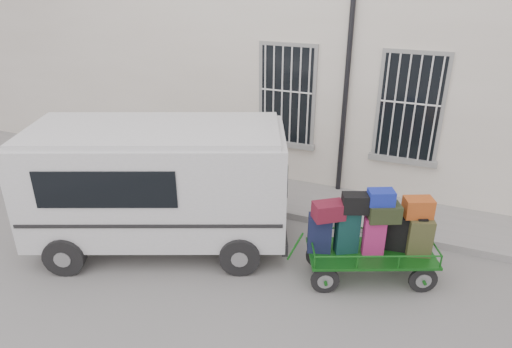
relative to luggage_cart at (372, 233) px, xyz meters
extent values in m
plane|color=slate|center=(-2.14, 0.07, -0.90)|extent=(80.00, 80.00, 0.00)
cube|color=beige|center=(-2.14, 5.57, 2.10)|extent=(24.00, 5.00, 6.00)
cylinder|color=black|center=(-1.19, 2.99, 1.90)|extent=(0.11, 0.11, 5.60)
cube|color=black|center=(-2.54, 3.05, 1.35)|extent=(1.20, 0.08, 2.20)
cube|color=gray|center=(-2.54, 3.03, 0.19)|extent=(1.45, 0.22, 0.12)
cube|color=black|center=(0.16, 3.05, 1.35)|extent=(1.20, 0.08, 2.20)
cube|color=gray|center=(0.16, 3.03, 0.19)|extent=(1.45, 0.22, 0.12)
cube|color=gray|center=(-2.14, 2.27, -0.83)|extent=(24.00, 1.70, 0.15)
cylinder|color=black|center=(-0.58, -0.65, -0.67)|extent=(0.46, 0.24, 0.47)
cylinder|color=gray|center=(-0.58, -0.65, -0.67)|extent=(0.27, 0.18, 0.26)
cylinder|color=black|center=(-0.86, 0.01, -0.67)|extent=(0.46, 0.24, 0.47)
cylinder|color=gray|center=(-0.86, 0.01, -0.67)|extent=(0.27, 0.18, 0.26)
cylinder|color=black|center=(0.91, -0.03, -0.67)|extent=(0.46, 0.24, 0.47)
cylinder|color=gray|center=(0.91, -0.03, -0.67)|extent=(0.27, 0.18, 0.26)
cylinder|color=black|center=(0.63, 0.64, -0.67)|extent=(0.46, 0.24, 0.47)
cylinder|color=gray|center=(0.63, 0.64, -0.67)|extent=(0.27, 0.18, 0.26)
cube|color=#145816|center=(0.02, -0.01, -0.38)|extent=(2.29, 1.68, 0.05)
cylinder|color=#145816|center=(-1.16, -0.50, -0.24)|extent=(0.27, 0.14, 0.53)
cube|color=#111933|center=(-0.81, -0.27, -0.03)|extent=(0.45, 0.37, 0.66)
cube|color=black|center=(-0.81, -0.27, 0.31)|extent=(0.19, 0.18, 0.03)
cube|color=#0E332D|center=(-0.38, -0.13, 0.03)|extent=(0.43, 0.37, 0.77)
cube|color=black|center=(-0.38, -0.13, 0.43)|extent=(0.18, 0.16, 0.03)
cube|color=maroon|center=(0.05, -0.05, -0.02)|extent=(0.39, 0.30, 0.68)
cube|color=black|center=(0.05, -0.05, 0.34)|extent=(0.16, 0.14, 0.03)
cube|color=black|center=(0.38, 0.28, -0.04)|extent=(0.40, 0.29, 0.63)
cube|color=black|center=(0.38, 0.28, 0.29)|extent=(0.19, 0.18, 0.03)
cube|color=#38391C|center=(0.74, 0.24, -0.03)|extent=(0.45, 0.37, 0.65)
cube|color=black|center=(0.74, 0.24, 0.31)|extent=(0.20, 0.18, 0.03)
cube|color=#4D0F0F|center=(-0.68, -0.31, 0.44)|extent=(0.58, 0.54, 0.28)
cube|color=black|center=(-0.25, -0.11, 0.57)|extent=(0.58, 0.43, 0.31)
cube|color=black|center=(0.15, 0.01, 0.42)|extent=(0.60, 0.50, 0.29)
cube|color=maroon|center=(0.65, 0.33, 0.45)|extent=(0.54, 0.45, 0.32)
cube|color=navy|center=(0.08, 0.00, 0.69)|extent=(0.48, 0.41, 0.24)
cube|color=silver|center=(-3.86, -0.38, 0.44)|extent=(5.02, 3.59, 1.88)
cube|color=silver|center=(-3.86, -0.38, 1.42)|extent=(4.76, 3.36, 0.10)
cube|color=black|center=(-5.98, -1.24, 0.80)|extent=(0.83, 1.67, 0.79)
cube|color=black|center=(-4.07, -1.54, 0.75)|extent=(2.15, 0.91, 0.65)
cube|color=black|center=(-1.72, 0.50, 0.75)|extent=(0.59, 1.37, 0.58)
cube|color=black|center=(-1.73, 0.50, -0.45)|extent=(0.83, 1.83, 0.23)
cube|color=white|center=(-1.69, 0.51, -0.21)|extent=(0.20, 0.42, 0.13)
cylinder|color=black|center=(-4.90, -1.84, -0.55)|extent=(0.75, 0.48, 0.71)
cylinder|color=black|center=(-5.63, -0.06, -0.55)|extent=(0.75, 0.48, 0.71)
cylinder|color=black|center=(-2.09, -0.69, -0.55)|extent=(0.75, 0.48, 0.71)
cylinder|color=black|center=(-2.82, 1.09, -0.55)|extent=(0.75, 0.48, 0.71)
camera|label=1|loc=(0.66, -6.72, 4.01)|focal=32.00mm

